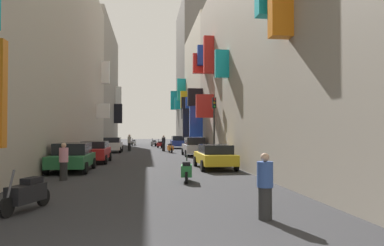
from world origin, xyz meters
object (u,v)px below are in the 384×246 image
scooter_silver (154,143)px  pedestrian_near_left (265,187)px  parked_car_white (112,144)px  pedestrian_crossing (129,143)px  parked_car_green (72,157)px  scooter_white (134,142)px  traffic_light_near_corner (214,118)px  scooter_black (27,193)px  scooter_red (160,144)px  traffic_light_far_corner (190,126)px  parked_car_red (95,151)px  parked_car_silver (194,146)px  scooter_orange (170,148)px  parked_car_blue (178,142)px  pedestrian_near_right (64,162)px  scooter_green (187,171)px  parked_car_yellow (215,156)px  pedestrian_mid_street (164,143)px

scooter_silver → pedestrian_near_left: size_ratio=1.12×
parked_car_white → scooter_silver: bearing=72.7°
pedestrian_crossing → parked_car_green: bearing=-95.9°
scooter_white → traffic_light_near_corner: size_ratio=0.43×
scooter_black → pedestrian_crossing: pedestrian_crossing is taller
scooter_red → pedestrian_near_left: bearing=-88.3°
parked_car_green → traffic_light_far_corner: 21.26m
parked_car_green → scooter_black: 9.70m
parked_car_red → scooter_silver: parked_car_red is taller
parked_car_silver → scooter_orange: size_ratio=2.18×
parked_car_blue → scooter_black: (-7.05, -35.44, -0.34)m
pedestrian_near_right → scooter_orange: bearing=73.6°
scooter_red → traffic_light_near_corner: traffic_light_near_corner is taller
scooter_green → pedestrian_near_right: (-5.15, 1.14, 0.33)m
pedestrian_near_left → pedestrian_near_right: (-6.29, 7.76, 0.01)m
parked_car_white → parked_car_green: bearing=-91.4°
parked_car_yellow → scooter_white: parked_car_yellow is taller
parked_car_blue → traffic_light_near_corner: (0.72, -20.47, 2.22)m
scooter_white → traffic_light_far_corner: bearing=-67.7°
parked_car_blue → pedestrian_mid_street: (-2.17, -6.76, 0.04)m
pedestrian_near_right → parked_car_silver: bearing=63.0°
parked_car_red → traffic_light_near_corner: (8.12, -0.08, 2.26)m
parked_car_silver → scooter_black: size_ratio=2.26×
pedestrian_near_left → pedestrian_near_right: 9.99m
scooter_white → parked_car_silver: bearing=-76.1°
pedestrian_near_left → pedestrian_near_right: bearing=129.0°
scooter_black → pedestrian_near_left: bearing=-15.7°
parked_car_white → pedestrian_near_right: (-0.09, -21.22, 0.01)m
parked_car_silver → parked_car_white: size_ratio=1.06×
parked_car_green → pedestrian_near_right: size_ratio=2.59×
scooter_silver → parked_car_silver: bearing=-81.5°
scooter_silver → pedestrian_near_right: bearing=-97.2°
parked_car_blue → pedestrian_mid_street: bearing=-107.8°
traffic_light_far_corner → scooter_white: bearing=112.3°
parked_car_blue → pedestrian_near_left: 37.11m
pedestrian_near_left → pedestrian_mid_street: 30.35m
parked_car_white → scooter_white: bearing=85.3°
pedestrian_near_right → traffic_light_far_corner: size_ratio=0.40×
parked_car_white → parked_car_yellow: 18.66m
scooter_white → pedestrian_near_left: (4.73, -46.73, 0.31)m
traffic_light_near_corner → parked_car_white: bearing=123.2°
scooter_white → traffic_light_near_corner: traffic_light_near_corner is taller
scooter_green → scooter_red: 30.92m
scooter_black → pedestrian_near_right: size_ratio=1.16×
parked_car_yellow → pedestrian_mid_street: bearing=96.2°
pedestrian_mid_street → parked_car_white: bearing=-165.5°
scooter_white → parked_car_green: bearing=-93.1°
parked_car_green → parked_car_yellow: parked_car_green is taller
scooter_silver → scooter_red: same height
scooter_red → pedestrian_mid_street: size_ratio=1.05×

